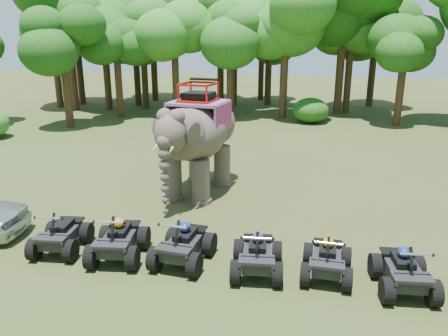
{
  "coord_description": "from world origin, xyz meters",
  "views": [
    {
      "loc": [
        2.88,
        -11.45,
        5.89
      ],
      "look_at": [
        0.0,
        1.2,
        1.9
      ],
      "focal_mm": 35.0,
      "sensor_mm": 36.0,
      "label": 1
    }
  ],
  "objects_px": {
    "atv_0": "(60,230)",
    "atv_1": "(118,235)",
    "atv_3": "(257,250)",
    "atv_2": "(183,239)",
    "atv_4": "(327,254)",
    "atv_5": "(404,266)",
    "elephant": "(198,138)"
  },
  "relations": [
    {
      "from": "elephant",
      "to": "atv_4",
      "type": "xyz_separation_m",
      "value": [
        4.87,
        -5.33,
        -1.53
      ]
    },
    {
      "from": "atv_5",
      "to": "atv_3",
      "type": "bearing_deg",
      "value": 172.26
    },
    {
      "from": "atv_0",
      "to": "atv_3",
      "type": "distance_m",
      "value": 5.57
    },
    {
      "from": "elephant",
      "to": "atv_4",
      "type": "distance_m",
      "value": 7.38
    },
    {
      "from": "atv_0",
      "to": "atv_4",
      "type": "xyz_separation_m",
      "value": [
        7.31,
        0.24,
        -0.02
      ]
    },
    {
      "from": "atv_5",
      "to": "atv_1",
      "type": "bearing_deg",
      "value": 172.81
    },
    {
      "from": "atv_1",
      "to": "atv_4",
      "type": "relative_size",
      "value": 1.11
    },
    {
      "from": "elephant",
      "to": "atv_4",
      "type": "height_order",
      "value": "elephant"
    },
    {
      "from": "atv_0",
      "to": "atv_1",
      "type": "height_order",
      "value": "atv_1"
    },
    {
      "from": "elephant",
      "to": "atv_1",
      "type": "bearing_deg",
      "value": -89.06
    },
    {
      "from": "atv_2",
      "to": "elephant",
      "type": "bearing_deg",
      "value": 105.69
    },
    {
      "from": "atv_2",
      "to": "atv_4",
      "type": "xyz_separation_m",
      "value": [
        3.74,
        0.11,
        -0.06
      ]
    },
    {
      "from": "atv_1",
      "to": "atv_2",
      "type": "relative_size",
      "value": 1.01
    },
    {
      "from": "atv_1",
      "to": "atv_3",
      "type": "distance_m",
      "value": 3.8
    },
    {
      "from": "atv_2",
      "to": "atv_3",
      "type": "relative_size",
      "value": 1.05
    },
    {
      "from": "atv_1",
      "to": "atv_3",
      "type": "height_order",
      "value": "atv_1"
    },
    {
      "from": "atv_1",
      "to": "elephant",
      "type": "bearing_deg",
      "value": 74.42
    },
    {
      "from": "atv_4",
      "to": "atv_5",
      "type": "relative_size",
      "value": 0.95
    },
    {
      "from": "atv_2",
      "to": "atv_5",
      "type": "distance_m",
      "value": 5.52
    },
    {
      "from": "atv_0",
      "to": "atv_2",
      "type": "relative_size",
      "value": 0.94
    },
    {
      "from": "atv_0",
      "to": "atv_4",
      "type": "height_order",
      "value": "atv_0"
    },
    {
      "from": "elephant",
      "to": "atv_4",
      "type": "relative_size",
      "value": 3.06
    },
    {
      "from": "atv_1",
      "to": "atv_5",
      "type": "xyz_separation_m",
      "value": [
        7.32,
        0.04,
        -0.04
      ]
    },
    {
      "from": "atv_1",
      "to": "atv_2",
      "type": "bearing_deg",
      "value": -4.0
    },
    {
      "from": "atv_2",
      "to": "atv_4",
      "type": "bearing_deg",
      "value": 5.67
    },
    {
      "from": "atv_3",
      "to": "atv_5",
      "type": "distance_m",
      "value": 3.51
    },
    {
      "from": "atv_3",
      "to": "atv_4",
      "type": "distance_m",
      "value": 1.75
    },
    {
      "from": "atv_4",
      "to": "atv_5",
      "type": "distance_m",
      "value": 1.79
    },
    {
      "from": "atv_1",
      "to": "atv_2",
      "type": "xyz_separation_m",
      "value": [
        1.8,
        0.15,
        -0.0
      ]
    },
    {
      "from": "elephant",
      "to": "atv_2",
      "type": "relative_size",
      "value": 2.78
    },
    {
      "from": "elephant",
      "to": "atv_3",
      "type": "bearing_deg",
      "value": -52.77
    },
    {
      "from": "atv_1",
      "to": "atv_5",
      "type": "relative_size",
      "value": 1.06
    }
  ]
}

